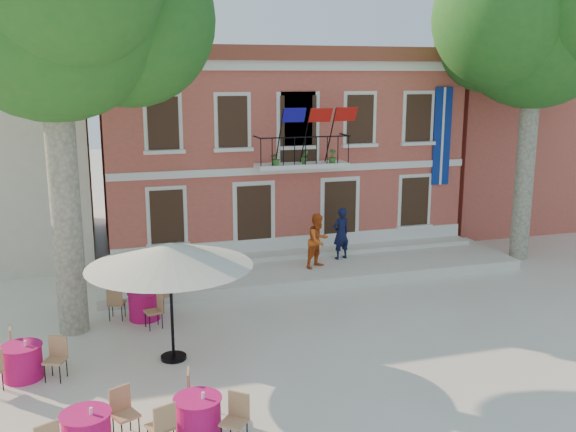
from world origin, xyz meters
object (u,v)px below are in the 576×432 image
Objects in this scene: pedestrian_navy at (341,233)px; pedestrian_orange at (318,241)px; plane_tree_east at (536,28)px; cafe_table_3 at (144,304)px; cafe_table_1 at (198,415)px; patio_umbrella at (169,255)px; plane_tree_west at (50,7)px; cafe_table_2 at (87,432)px; cafe_table_0 at (22,360)px.

pedestrian_navy is 1.00× the size of pedestrian_orange.
plane_tree_east reaches higher than cafe_table_3.
plane_tree_east is 17.29m from cafe_table_1.
plane_tree_east is at bearing 155.60° from pedestrian_navy.
patio_umbrella is 2.06× the size of cafe_table_1.
patio_umbrella reaches higher than cafe_table_3.
plane_tree_west is 9.68m from cafe_table_2.
cafe_table_0 is at bearing 134.11° from cafe_table_1.
cafe_table_2 is at bearing -68.22° from cafe_table_0.
plane_tree_west is 5.96× the size of cafe_table_1.
plane_tree_west is at bearing 111.22° from cafe_table_1.
cafe_table_2 is at bearing -86.67° from plane_tree_west.
cafe_table_0 is 4.01m from cafe_table_3.
patio_umbrella is at bearing -159.34° from plane_tree_east.
cafe_table_2 is at bearing -159.37° from pedestrian_orange.
patio_umbrella is 2.11× the size of pedestrian_orange.
pedestrian_navy is (6.47, 5.78, -1.34)m from patio_umbrella.
cafe_table_0 is (-8.67, -5.12, -0.77)m from pedestrian_orange.
plane_tree_east reaches higher than pedestrian_navy.
plane_tree_west is at bearing 3.80° from pedestrian_navy.
plane_tree_west is 15.53m from plane_tree_east.
cafe_table_3 is at bearing 44.86° from cafe_table_0.
plane_tree_east is 5.94× the size of cafe_table_1.
pedestrian_orange is at bearing 43.34° from patio_umbrella.
patio_umbrella is 2.04× the size of cafe_table_0.
pedestrian_orange is 0.97× the size of cafe_table_0.
plane_tree_west is at bearing 67.88° from cafe_table_0.
pedestrian_navy is at bearing 20.84° from plane_tree_west.
pedestrian_orange is 0.94× the size of cafe_table_2.
pedestrian_orange is at bearing 49.41° from cafe_table_2.
plane_tree_east reaches higher than cafe_table_0.
plane_tree_east is 18.80m from cafe_table_2.
patio_umbrella is 7.53m from pedestrian_orange.
cafe_table_0 is 1.02× the size of cafe_table_3.
cafe_table_0 is 4.76m from cafe_table_1.
cafe_table_0 and cafe_table_1 have the same top height.
pedestrian_navy is at bearing 23.46° from cafe_table_3.
pedestrian_orange is at bearing 178.84° from plane_tree_east.
pedestrian_navy reaches higher than cafe_table_2.
patio_umbrella is (-13.07, -4.93, -5.55)m from plane_tree_east.
pedestrian_orange reaches higher than cafe_table_0.
cafe_table_0 is at bearing -179.28° from patio_umbrella.
cafe_table_3 is (-5.83, -2.30, -0.77)m from pedestrian_orange.
pedestrian_orange reaches higher than cafe_table_1.
plane_tree_west reaches higher than cafe_table_2.
patio_umbrella is at bearing 24.76° from pedestrian_navy.
cafe_table_1 is 0.96× the size of cafe_table_2.
plane_tree_east is at bearing -29.94° from pedestrian_orange.
pedestrian_navy is 0.99× the size of cafe_table_3.
cafe_table_3 is at bearing 6.42° from pedestrian_navy.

